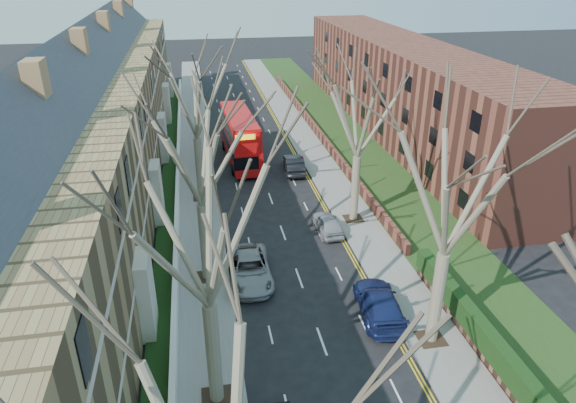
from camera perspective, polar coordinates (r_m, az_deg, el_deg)
pavement_left at (r=53.88m, az=-10.24°, el=5.28°), size 3.00×102.00×0.12m
pavement_right at (r=55.12m, az=2.37°, el=6.14°), size 3.00×102.00×0.12m
terrace_left at (r=45.27m, az=-20.35°, el=7.45°), size 9.70×78.00×13.60m
flats_right at (r=60.83m, az=12.45°, el=12.29°), size 13.97×54.00×10.00m
front_wall_left at (r=46.27m, az=-12.13°, el=2.38°), size 0.30×78.00×1.00m
grass_verge_right at (r=56.21m, az=6.88°, el=6.47°), size 6.00×102.00×0.06m
tree_left_mid at (r=19.77m, az=-9.51°, el=-1.57°), size 10.50×10.50×14.71m
tree_left_far at (r=29.14m, az=-10.11°, el=6.78°), size 10.15×10.15×14.22m
tree_left_dist at (r=40.62m, az=-10.54°, el=12.58°), size 10.50×10.50×14.71m
tree_right_mid at (r=24.36m, az=18.16°, el=2.84°), size 10.50×10.50×14.71m
tree_right_far at (r=36.67m, az=8.06°, el=10.84°), size 10.15×10.15×14.22m
double_decker_bus at (r=50.83m, az=-5.36°, el=6.98°), size 3.24×11.17×4.62m
car_left_far at (r=32.44m, az=-4.26°, el=-7.47°), size 2.70×5.67×1.56m
car_right_near at (r=29.91m, az=10.10°, el=-11.08°), size 2.74×5.60×1.57m
car_right_mid at (r=37.87m, az=4.42°, el=-2.43°), size 1.76×4.08×1.37m
car_right_far at (r=48.24m, az=0.67°, el=4.17°), size 2.08×4.93×1.58m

